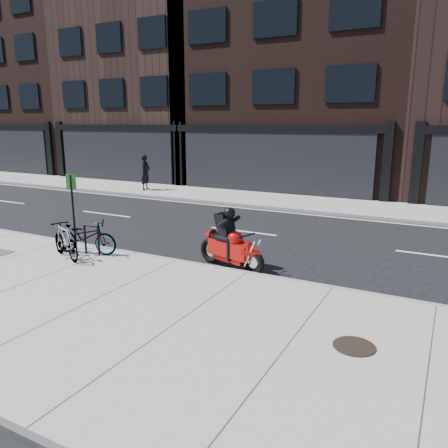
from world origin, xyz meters
The scene contains 13 objects.
ground centered at (0.00, 0.00, 0.00)m, with size 120.00×120.00×0.00m, color black.
sidewalk_near centered at (0.00, -5.00, 0.07)m, with size 60.00×6.00×0.13m, color gray.
sidewalk_far centered at (0.00, 7.75, 0.07)m, with size 60.00×3.50×0.13m, color gray.
building_west centered at (-22.00, 14.50, 6.75)m, with size 10.00×10.00×13.50m, color black.
building_midwest centered at (-12.00, 14.50, 6.00)m, with size 10.00×10.00×12.00m, color black.
building_center centered at (-2.00, 14.50, 7.25)m, with size 12.00×10.00×14.50m, color black.
bike_rack centered at (-2.22, -2.60, 0.61)m, with size 0.48×0.10×0.81m.
bicycle_front centered at (-2.43, -2.60, 0.60)m, with size 0.62×1.77×0.93m, color gray.
bicycle_rear centered at (-2.58, -3.15, 0.60)m, with size 0.44×1.56×0.94m, color gray.
motorcycle centered at (1.45, -1.60, 0.63)m, with size 2.05×0.92×1.56m.
pedestrian centered at (-8.05, 7.23, 1.05)m, with size 0.67×0.44×1.83m, color black.
manhole_cover centered at (4.94, -4.34, 0.14)m, with size 0.66×0.66×0.01m, color black.
sign_post centered at (-3.03, -2.40, 1.37)m, with size 0.27×0.11×2.08m.
Camera 1 is at (6.03, -10.77, 3.55)m, focal length 35.00 mm.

